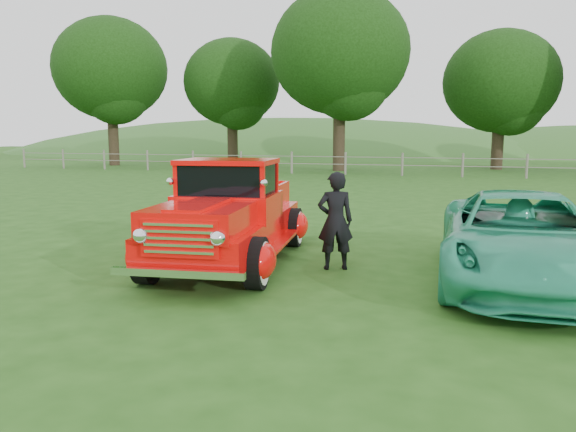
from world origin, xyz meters
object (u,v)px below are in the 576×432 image
(tree_far_west, at_px, (110,69))
(tree_mid_west, at_px, (232,83))
(red_pickup, at_px, (230,217))
(tree_near_east, at_px, (501,82))
(man, at_px, (335,221))
(tree_near_west, at_px, (340,52))
(teal_sedan, at_px, (521,239))

(tree_far_west, height_order, tree_mid_west, tree_far_west)
(tree_mid_west, bearing_deg, red_pickup, -67.46)
(tree_far_west, distance_m, tree_mid_west, 8.30)
(tree_near_east, distance_m, red_pickup, 28.89)
(tree_near_east, relative_size, man, 5.21)
(tree_near_west, height_order, man, tree_near_west)
(tree_mid_west, height_order, tree_near_west, tree_near_west)
(tree_far_west, xyz_separation_m, man, (20.99, -24.85, -5.69))
(tree_near_east, height_order, man, tree_near_east)
(tree_near_east, bearing_deg, red_pickup, -101.76)
(red_pickup, bearing_deg, man, -3.49)
(tree_near_west, xyz_separation_m, red_pickup, (3.18, -23.95, -6.00))
(red_pickup, bearing_deg, tree_mid_west, 105.89)
(tree_mid_west, height_order, man, tree_mid_west)
(tree_near_east, height_order, teal_sedan, tree_near_east)
(tree_far_west, xyz_separation_m, red_pickup, (19.18, -24.95, -5.69))
(tree_near_west, xyz_separation_m, teal_sedan, (7.79, -23.94, -6.12))
(red_pickup, distance_m, teal_sedan, 4.61)
(tree_far_west, distance_m, red_pickup, 31.98)
(tree_mid_west, relative_size, tree_near_east, 1.02)
(tree_near_west, height_order, tree_near_east, tree_near_west)
(tree_mid_west, relative_size, teal_sedan, 1.74)
(tree_mid_west, bearing_deg, teal_sedan, -59.63)
(red_pickup, bearing_deg, tree_near_east, 71.59)
(tree_mid_west, bearing_deg, tree_near_west, -20.56)
(tree_near_west, bearing_deg, tree_far_west, 176.42)
(teal_sedan, bearing_deg, tree_near_east, 86.92)
(teal_sedan, relative_size, man, 3.04)
(red_pickup, bearing_deg, teal_sedan, -6.58)
(tree_near_east, distance_m, teal_sedan, 28.34)
(red_pickup, xyz_separation_m, man, (1.81, 0.10, 0.00))
(red_pickup, relative_size, teal_sedan, 1.06)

